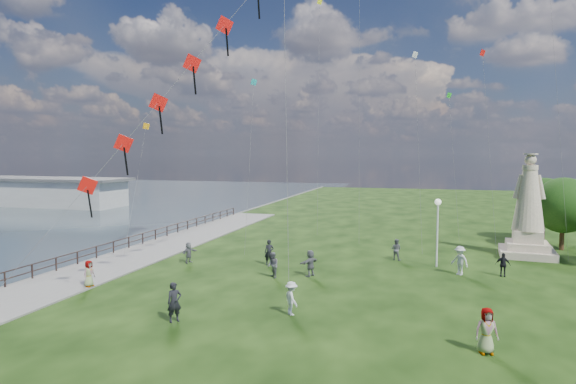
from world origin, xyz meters
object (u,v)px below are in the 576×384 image
(person_1, at_px, (273,265))
(person_2, at_px, (291,298))
(person_6, at_px, (269,252))
(person_7, at_px, (396,249))
(person_11, at_px, (310,263))
(person_0, at_px, (174,302))
(person_8, at_px, (460,261))
(person_5, at_px, (189,252))
(lamppost, at_px, (438,218))
(pier_pavilion, at_px, (38,191))
(person_9, at_px, (503,265))
(person_10, at_px, (89,275))
(statue, at_px, (528,218))
(person_4, at_px, (487,331))

(person_1, height_order, person_2, person_2)
(person_6, bearing_deg, person_1, -77.35)
(person_6, xyz_separation_m, person_7, (8.43, 4.11, -0.11))
(person_11, bearing_deg, person_2, 33.29)
(person_11, bearing_deg, person_0, 4.12)
(person_7, relative_size, person_8, 0.84)
(person_5, bearing_deg, person_2, -114.02)
(lamppost, bearing_deg, person_5, -167.66)
(pier_pavilion, xyz_separation_m, person_9, (63.75, -28.86, -1.09))
(person_1, xyz_separation_m, person_10, (-9.53, -5.20, -0.05))
(person_11, bearing_deg, person_7, 168.54)
(person_7, distance_m, person_9, 7.41)
(pier_pavilion, relative_size, person_8, 16.06)
(statue, relative_size, person_10, 5.09)
(person_4, relative_size, person_9, 1.21)
(person_0, bearing_deg, person_1, 29.76)
(person_2, xyz_separation_m, person_6, (-4.33, 9.55, 0.08))
(statue, xyz_separation_m, person_8, (-5.28, -7.41, -2.02))
(lamppost, xyz_separation_m, person_1, (-9.93, -6.01, -2.59))
(person_9, height_order, person_10, person_10)
(pier_pavilion, relative_size, person_2, 18.41)
(person_5, height_order, person_8, person_8)
(statue, height_order, person_9, statue)
(person_7, bearing_deg, person_5, 34.75)
(statue, bearing_deg, pier_pavilion, 166.67)
(pier_pavilion, xyz_separation_m, person_2, (52.83, -39.67, -1.03))
(statue, relative_size, person_5, 5.27)
(person_1, bearing_deg, person_11, 76.98)
(person_5, xyz_separation_m, person_8, (18.41, 1.79, 0.19))
(person_5, relative_size, person_11, 0.88)
(lamppost, height_order, person_4, lamppost)
(person_1, relative_size, person_4, 0.89)
(person_7, height_order, person_10, person_7)
(pier_pavilion, xyz_separation_m, lamppost, (59.75, -27.32, 1.56))
(pier_pavilion, distance_m, person_8, 67.78)
(person_1, bearing_deg, person_6, 163.63)
(person_5, relative_size, person_6, 0.83)
(person_7, relative_size, person_9, 1.05)
(statue, relative_size, person_2, 4.79)
(person_2, relative_size, person_4, 0.90)
(pier_pavilion, height_order, lamppost, lamppost)
(person_10, bearing_deg, lamppost, -52.81)
(person_0, xyz_separation_m, person_7, (9.05, 16.13, -0.14))
(person_0, distance_m, person_6, 12.04)
(person_1, height_order, person_6, person_6)
(person_2, relative_size, person_11, 0.97)
(person_2, relative_size, person_8, 0.87)
(statue, height_order, person_7, statue)
(person_9, bearing_deg, statue, 78.24)
(pier_pavilion, xyz_separation_m, person_6, (48.49, -30.12, -0.95))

